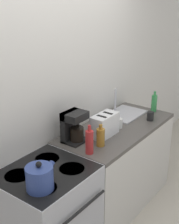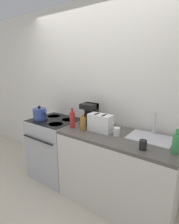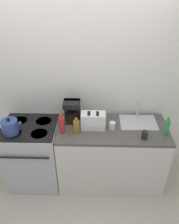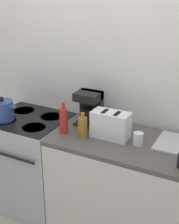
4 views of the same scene
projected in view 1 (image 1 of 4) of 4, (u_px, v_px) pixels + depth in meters
name	position (u px, v px, depth m)	size (l,w,h in m)	color
wall_back	(56.00, 98.00, 2.91)	(8.00, 0.05, 2.60)	silver
stove	(48.00, 219.00, 2.58)	(0.71, 0.67, 0.93)	#B7B7BC
counter_block	(116.00, 166.00, 3.38)	(1.39, 0.65, 0.93)	silver
kettle	(40.00, 178.00, 2.17)	(0.25, 0.20, 0.22)	#33478C
toaster	(105.00, 125.00, 2.98)	(0.30, 0.15, 0.21)	white
coffee_maker	(73.00, 126.00, 2.85)	(0.21, 0.18, 0.29)	black
sink_tray	(124.00, 113.00, 3.52)	(0.47, 0.34, 0.28)	#B7B7BC
bottle_red	(89.00, 142.00, 2.65)	(0.07, 0.07, 0.26)	#B72828
bottle_green	(154.00, 103.00, 3.58)	(0.06, 0.06, 0.24)	#338C47
bottle_amber	(101.00, 137.00, 2.79)	(0.08, 0.08, 0.21)	#9E6B23
cup_white	(119.00, 123.00, 3.17)	(0.08, 0.08, 0.10)	white
cup_black	(150.00, 116.00, 3.35)	(0.07, 0.07, 0.10)	black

